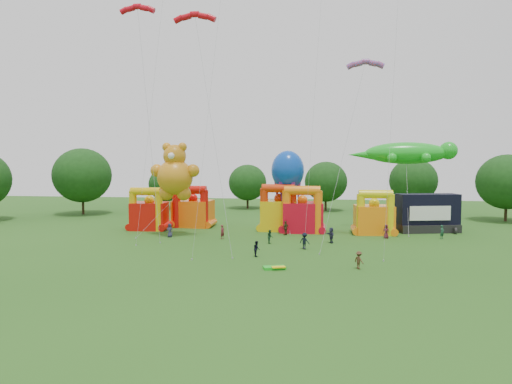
# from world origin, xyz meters

# --- Properties ---
(ground) EXTENTS (160.00, 160.00, 0.00)m
(ground) POSITION_xyz_m (0.00, 0.00, 0.00)
(ground) COLOR #235016
(ground) RESTS_ON ground
(tree_ring) EXTENTS (120.08, 122.14, 12.07)m
(tree_ring) POSITION_xyz_m (-1.14, 0.60, 6.26)
(tree_ring) COLOR #352314
(tree_ring) RESTS_ON ground
(bouncy_castle_0) EXTENTS (5.06, 4.18, 6.10)m
(bouncy_castle_0) POSITION_xyz_m (-17.64, 25.74, 2.33)
(bouncy_castle_0) COLOR red
(bouncy_castle_0) RESTS_ON ground
(bouncy_castle_1) EXTENTS (5.84, 4.91, 6.18)m
(bouncy_castle_1) POSITION_xyz_m (-12.30, 29.51, 2.34)
(bouncy_castle_1) COLOR orange
(bouncy_castle_1) RESTS_ON ground
(bouncy_castle_2) EXTENTS (5.12, 4.14, 6.59)m
(bouncy_castle_2) POSITION_xyz_m (0.72, 27.45, 2.50)
(bouncy_castle_2) COLOR #DFB30B
(bouncy_castle_2) RESTS_ON ground
(bouncy_castle_3) EXTENTS (5.67, 4.67, 6.44)m
(bouncy_castle_3) POSITION_xyz_m (4.04, 26.52, 2.44)
(bouncy_castle_3) COLOR red
(bouncy_castle_3) RESTS_ON ground
(bouncy_castle_4) EXTENTS (5.19, 4.32, 6.00)m
(bouncy_castle_4) POSITION_xyz_m (13.60, 26.03, 2.29)
(bouncy_castle_4) COLOR orange
(bouncy_castle_4) RESTS_ON ground
(stage_trailer) EXTENTS (8.77, 4.87, 5.29)m
(stage_trailer) POSITION_xyz_m (21.12, 28.98, 2.55)
(stage_trailer) COLOR black
(stage_trailer) RESTS_ON ground
(teddy_bear_kite) EXTENTS (7.79, 4.88, 12.25)m
(teddy_bear_kite) POSITION_xyz_m (-12.93, 20.65, 6.41)
(teddy_bear_kite) COLOR orange
(teddy_bear_kite) RESTS_ON ground
(gecko_kite) EXTENTS (15.25, 10.22, 12.59)m
(gecko_kite) POSITION_xyz_m (18.54, 30.61, 8.88)
(gecko_kite) COLOR green
(gecko_kite) RESTS_ON ground
(octopus_kite) EXTENTS (4.59, 6.07, 11.31)m
(octopus_kite) POSITION_xyz_m (1.93, 27.69, 7.46)
(octopus_kite) COLOR #0B3EAA
(octopus_kite) RESTS_ON ground
(parafoil_kites) EXTENTS (32.46, 14.32, 29.99)m
(parafoil_kites) POSITION_xyz_m (-0.80, 15.23, 12.65)
(parafoil_kites) COLOR red
(parafoil_kites) RESTS_ON ground
(diamond_kites) EXTENTS (29.82, 14.04, 35.92)m
(diamond_kites) POSITION_xyz_m (0.10, 14.48, 16.08)
(diamond_kites) COLOR #C2090A
(diamond_kites) RESTS_ON ground
(folded_kite_bundle) EXTENTS (2.21, 1.58, 0.31)m
(folded_kite_bundle) POSITION_xyz_m (2.24, 4.69, 0.14)
(folded_kite_bundle) COLOR green
(folded_kite_bundle) RESTS_ON ground
(spectator_0) EXTENTS (0.95, 0.69, 1.78)m
(spectator_0) POSITION_xyz_m (-12.70, 20.01, 0.89)
(spectator_0) COLOR #2C2B48
(spectator_0) RESTS_ON ground
(spectator_1) EXTENTS (0.69, 0.77, 1.78)m
(spectator_1) POSITION_xyz_m (-5.73, 19.67, 0.89)
(spectator_1) COLOR maroon
(spectator_1) RESTS_ON ground
(spectator_2) EXTENTS (0.79, 0.92, 1.63)m
(spectator_2) POSITION_xyz_m (0.51, 17.37, 0.82)
(spectator_2) COLOR #153620
(spectator_2) RESTS_ON ground
(spectator_3) EXTENTS (1.38, 1.17, 1.85)m
(spectator_3) POSITION_xyz_m (4.66, 14.32, 0.93)
(spectator_3) COLOR black
(spectator_3) RESTS_ON ground
(spectator_4) EXTENTS (1.02, 1.18, 1.90)m
(spectator_4) POSITION_xyz_m (1.94, 23.60, 0.95)
(spectator_4) COLOR #3B3517
(spectator_4) RESTS_ON ground
(spectator_5) EXTENTS (1.18, 1.81, 1.87)m
(spectator_5) POSITION_xyz_m (7.70, 18.64, 0.93)
(spectator_5) COLOR #272842
(spectator_5) RESTS_ON ground
(spectator_6) EXTENTS (1.03, 0.90, 1.77)m
(spectator_6) POSITION_xyz_m (14.70, 22.77, 0.89)
(spectator_6) COLOR #4E161F
(spectator_6) RESTS_ON ground
(spectator_7) EXTENTS (0.76, 0.73, 1.75)m
(spectator_7) POSITION_xyz_m (21.63, 23.34, 0.87)
(spectator_7) COLOR #1B4531
(spectator_7) RESTS_ON ground
(spectator_8) EXTENTS (0.78, 0.91, 1.61)m
(spectator_8) POSITION_xyz_m (-0.11, 9.84, 0.81)
(spectator_8) COLOR black
(spectator_8) RESTS_ON ground
(spectator_9) EXTENTS (1.13, 1.21, 1.64)m
(spectator_9) POSITION_xyz_m (9.80, 5.70, 0.82)
(spectator_9) COLOR #482F1D
(spectator_9) RESTS_ON ground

